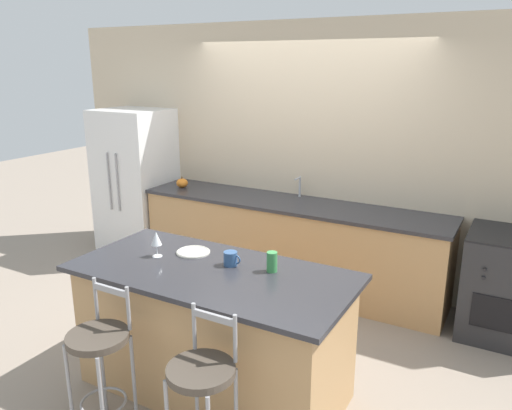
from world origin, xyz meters
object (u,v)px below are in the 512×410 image
object	(u,v)px
bar_stool_near	(100,352)
tumbler_cup	(272,262)
refrigerator	(136,183)
coffee_mug	(231,259)
pumpkin_decoration	(182,183)
bar_stool_far	(202,388)
dinner_plate	(194,252)
wine_glass	(156,239)

from	to	relation	value
bar_stool_near	tumbler_cup	size ratio (longest dim) A/B	7.09
refrigerator	coffee_mug	distance (m)	2.95
bar_stool_near	pumpkin_decoration	xyz separation A→B (m)	(-1.25, 2.51, 0.41)
bar_stool_far	tumbler_cup	world-z (taller)	tumbler_cup
dinner_plate	bar_stool_far	bearing A→B (deg)	-52.15
tumbler_cup	pumpkin_decoration	xyz separation A→B (m)	(-2.00, 1.64, -0.03)
refrigerator	wine_glass	xyz separation A→B (m)	(1.85, -1.82, 0.18)
refrigerator	bar_stool_near	size ratio (longest dim) A/B	1.80
dinner_plate	tumbler_cup	bearing A→B (deg)	-1.34
bar_stool_near	bar_stool_far	bearing A→B (deg)	1.77
refrigerator	bar_stool_far	size ratio (longest dim) A/B	1.80
bar_stool_far	dinner_plate	bearing A→B (deg)	127.85
refrigerator	wine_glass	world-z (taller)	refrigerator
bar_stool_near	coffee_mug	distance (m)	1.03
bar_stool_near	bar_stool_far	distance (m)	0.75
bar_stool_far	pumpkin_decoration	size ratio (longest dim) A/B	7.46
bar_stool_near	tumbler_cup	distance (m)	1.22
coffee_mug	pumpkin_decoration	size ratio (longest dim) A/B	0.98
wine_glass	coffee_mug	world-z (taller)	wine_glass
wine_glass	refrigerator	bearing A→B (deg)	135.47
refrigerator	dinner_plate	xyz separation A→B (m)	(2.04, -1.64, 0.06)
pumpkin_decoration	bar_stool_far	bearing A→B (deg)	-51.06
coffee_mug	pumpkin_decoration	bearing A→B (deg)	135.26
dinner_plate	tumbler_cup	size ratio (longest dim) A/B	1.80
refrigerator	tumbler_cup	distance (m)	3.17
coffee_mug	refrigerator	bearing A→B (deg)	144.73
tumbler_cup	refrigerator	bearing A→B (deg)	148.51
coffee_mug	tumbler_cup	size ratio (longest dim) A/B	0.93
refrigerator	wine_glass	distance (m)	2.61
bar_stool_far	coffee_mug	size ratio (longest dim) A/B	7.59
coffee_mug	pumpkin_decoration	distance (m)	2.40
bar_stool_far	dinner_plate	distance (m)	1.15
dinner_plate	coffee_mug	distance (m)	0.37
bar_stool_far	coffee_mug	bearing A→B (deg)	110.93
pumpkin_decoration	dinner_plate	bearing A→B (deg)	-50.49
coffee_mug	tumbler_cup	xyz separation A→B (m)	(0.30, 0.05, 0.02)
tumbler_cup	pumpkin_decoration	world-z (taller)	tumbler_cup
bar_stool_far	wine_glass	bearing A→B (deg)	141.77
refrigerator	wine_glass	bearing A→B (deg)	-44.53
wine_glass	pumpkin_decoration	xyz separation A→B (m)	(-1.15, 1.81, -0.10)
bar_stool_far	refrigerator	bearing A→B (deg)	137.33
coffee_mug	tumbler_cup	world-z (taller)	tumbler_cup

